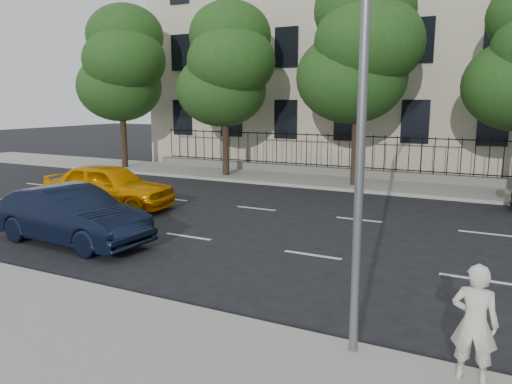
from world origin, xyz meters
TOP-DOWN VIEW (x-y plane):
  - ground at (0.00, 0.00)m, footprint 120.00×120.00m
  - near_sidewalk at (0.00, -4.00)m, footprint 60.00×4.00m
  - far_sidewalk at (0.00, 14.00)m, footprint 60.00×4.00m
  - lane_markings at (0.00, 4.75)m, footprint 49.60×4.62m
  - crosswalk at (-14.00, 4.60)m, footprint 0.50×12.10m
  - masonry_building at (0.00, 22.95)m, footprint 34.60×12.11m
  - iron_fence at (0.00, 15.70)m, footprint 30.00×0.50m
  - street_light at (2.50, -1.77)m, footprint 0.25×3.32m
  - tree_a at (-15.96, 13.36)m, footprint 5.71×5.31m
  - tree_b at (-8.96, 13.36)m, footprint 5.53×5.12m
  - tree_c at (-1.96, 13.36)m, footprint 5.89×5.50m
  - yellow_taxi at (-8.99, 4.50)m, footprint 5.28×2.71m
  - navy_sedan at (-6.57, 0.40)m, footprint 5.07×2.01m
  - woman_near at (4.22, -2.40)m, footprint 0.65×0.45m

SIDE VIEW (x-z plane):
  - ground at x=0.00m, z-range 0.00..0.00m
  - lane_markings at x=0.00m, z-range 0.00..0.01m
  - crosswalk at x=-14.00m, z-range 0.00..0.01m
  - near_sidewalk at x=0.00m, z-range 0.00..0.15m
  - far_sidewalk at x=0.00m, z-range 0.00..0.15m
  - iron_fence at x=0.00m, z-range -0.45..1.75m
  - navy_sedan at x=-6.57m, z-range 0.00..1.64m
  - yellow_taxi at x=-8.99m, z-range 0.00..1.72m
  - woman_near at x=4.22m, z-range 0.15..1.88m
  - street_light at x=2.50m, z-range 1.12..9.17m
  - tree_b at x=-8.96m, z-range 1.35..10.33m
  - tree_a at x=-15.96m, z-range 1.43..10.82m
  - tree_c at x=-1.96m, z-range 1.51..11.31m
  - masonry_building at x=0.00m, z-range -0.23..18.27m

